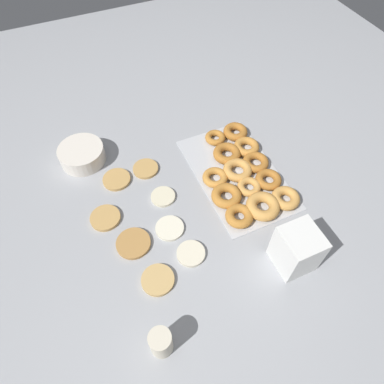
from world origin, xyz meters
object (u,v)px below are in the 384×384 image
pancake_2 (163,197)px  pancake_5 (170,228)px  pancake_4 (191,254)px  pancake_7 (146,169)px  pancake_1 (117,179)px  container_stack (297,249)px  pancake_3 (158,280)px  paper_cup (161,342)px  batter_bowl (82,155)px  pancake_6 (105,218)px  donut_tray (243,175)px  pancake_0 (133,243)px

pancake_2 → pancake_5: size_ratio=0.91×
pancake_4 → pancake_7: (0.39, 0.02, -0.00)m
pancake_5 → pancake_7: size_ratio=1.00×
pancake_1 → container_stack: container_stack is taller
pancake_3 → paper_cup: paper_cup is taller
batter_bowl → container_stack: size_ratio=1.10×
pancake_4 → paper_cup: size_ratio=0.94×
pancake_3 → pancake_6: same height
pancake_1 → pancake_2: (-0.14, -0.13, -0.00)m
batter_bowl → donut_tray: bearing=-122.2°
pancake_5 → container_stack: (-0.26, -0.31, 0.07)m
paper_cup → batter_bowl: bearing=2.7°
pancake_2 → donut_tray: donut_tray is taller
pancake_5 → paper_cup: size_ratio=0.98×
donut_tray → batter_bowl: bearing=57.8°
pancake_0 → pancake_1: 0.28m
pancake_5 → pancake_4: bearing=-166.5°
donut_tray → pancake_2: bearing=83.1°
pancake_3 → pancake_6: (0.28, 0.09, -0.00)m
pancake_2 → pancake_3: (-0.28, 0.13, 0.00)m
pancake_5 → donut_tray: (0.09, -0.33, 0.01)m
pancake_1 → pancake_5: bearing=-159.3°
pancake_4 → container_stack: container_stack is taller
pancake_5 → donut_tray: size_ratio=0.20×
pancake_2 → pancake_3: 0.31m
container_stack → pancake_4: bearing=62.3°
donut_tray → batter_bowl: (0.33, 0.52, 0.01)m
pancake_5 → pancake_6: bearing=55.9°
pancake_2 → pancake_6: pancake_6 is taller
pancake_2 → container_stack: (-0.39, -0.28, 0.07)m
pancake_0 → container_stack: container_stack is taller
container_stack → paper_cup: bearing=98.9°
pancake_4 → donut_tray: 0.37m
pancake_5 → pancake_7: same height
donut_tray → container_stack: bearing=176.4°
pancake_0 → pancake_4: size_ratio=1.23×
pancake_7 → donut_tray: (-0.18, -0.32, 0.01)m
pancake_1 → pancake_4: (-0.39, -0.13, 0.00)m
pancake_0 → pancake_2: (0.14, -0.16, -0.00)m
pancake_3 → pancake_4: bearing=-72.7°
pancake_4 → batter_bowl: (0.54, 0.22, 0.03)m
pancake_4 → pancake_5: size_ratio=0.95×
pancake_0 → container_stack: 0.51m
pancake_4 → batter_bowl: size_ratio=0.53×
pancake_4 → batter_bowl: batter_bowl is taller
pancake_1 → pancake_6: (-0.15, 0.08, 0.00)m
pancake_1 → container_stack: 0.68m
batter_bowl → paper_cup: size_ratio=1.76×
pancake_6 → pancake_2: bearing=-88.9°
pancake_5 → container_stack: bearing=-130.4°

